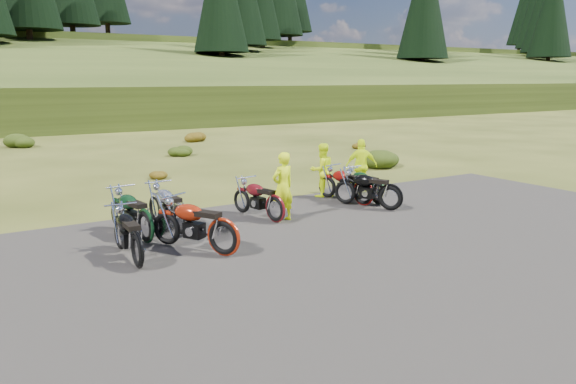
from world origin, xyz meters
TOP-DOWN VIEW (x-y plane):
  - ground at (0.00, 0.00)m, footprint 300.00×300.00m
  - gravel_pad at (0.00, -2.00)m, footprint 20.00×12.00m
  - hill_slope at (0.00, 50.00)m, footprint 300.00×45.97m
  - conifer_32 at (57.00, 54.00)m, footprint 6.60×6.60m
  - conifer_33 at (63.00, 60.00)m, footprint 6.16×6.16m
  - conifer_34 at (69.00, 66.00)m, footprint 5.72×5.72m
  - conifer_35 at (75.00, 72.00)m, footprint 5.28×5.28m
  - conifer_37 at (87.00, 53.00)m, footprint 7.48×7.48m
  - conifer_38 at (93.00, 59.00)m, footprint 7.04×7.04m
  - conifer_39 at (99.00, 65.00)m, footprint 6.60×6.60m
  - conifer_40 at (105.00, 71.00)m, footprint 6.16×6.16m
  - conifer_41 at (111.00, 77.00)m, footprint 5.72×5.72m
  - shrub_3 at (-3.30, 21.90)m, footprint 1.56×1.56m
  - shrub_4 at (-0.40, 9.20)m, footprint 0.77×0.77m
  - shrub_5 at (2.50, 14.50)m, footprint 1.03×1.03m
  - shrub_6 at (5.40, 19.80)m, footprint 1.30×1.30m
  - shrub_7 at (8.30, 7.10)m, footprint 1.56×1.56m
  - shrub_8 at (11.20, 12.40)m, footprint 0.77×0.77m
  - motorcycle_0 at (-3.90, -0.01)m, footprint 0.73×2.03m
  - motorcycle_1 at (-2.20, -0.18)m, footprint 1.73×2.30m
  - motorcycle_2 at (-3.25, 1.55)m, footprint 1.01×2.21m
  - motorcycle_3 at (-2.39, 1.71)m, footprint 0.85×2.16m
  - motorcycle_4 at (0.03, 1.58)m, footprint 1.04×2.07m
  - motorcycle_5 at (3.33, 1.06)m, footprint 1.48×2.16m
  - motorcycle_6 at (3.10, 1.92)m, footprint 1.10×2.13m
  - motorcycle_7 at (3.51, 1.77)m, footprint 0.76×1.93m
  - person_middle at (0.28, 1.63)m, footprint 0.69×0.52m
  - person_right_a at (2.81, 3.54)m, footprint 0.80×0.63m
  - person_right_b at (4.21, 3.40)m, footprint 1.06×0.82m

SIDE VIEW (x-z plane):
  - ground at x=0.00m, z-range 0.00..0.00m
  - gravel_pad at x=0.00m, z-range -0.02..0.02m
  - hill_slope at x=0.00m, z-range -4.69..4.69m
  - motorcycle_0 at x=-3.90m, z-range -0.53..0.53m
  - motorcycle_1 at x=-2.20m, z-range -0.58..0.58m
  - motorcycle_2 at x=-3.25m, z-range -0.56..0.56m
  - motorcycle_3 at x=-2.39m, z-range -0.55..0.55m
  - motorcycle_4 at x=0.03m, z-range -0.52..0.52m
  - motorcycle_5 at x=3.33m, z-range -0.54..0.54m
  - motorcycle_6 at x=3.10m, z-range -0.53..0.53m
  - motorcycle_7 at x=3.51m, z-range -0.50..0.50m
  - shrub_4 at x=-0.40m, z-range 0.00..0.45m
  - shrub_8 at x=11.20m, z-range 0.00..0.45m
  - shrub_5 at x=2.50m, z-range 0.00..0.61m
  - shrub_6 at x=5.40m, z-range 0.00..0.77m
  - shrub_3 at x=-3.30m, z-range 0.00..0.92m
  - shrub_7 at x=8.30m, z-range 0.00..0.92m
  - person_right_a at x=2.81m, z-range 0.00..1.61m
  - person_right_b at x=4.21m, z-range 0.00..1.68m
  - person_middle at x=0.28m, z-range 0.00..1.73m
  - conifer_32 at x=57.00m, z-range 6.37..23.37m
  - conifer_33 at x=63.00m, z-range 7.56..23.56m
  - conifer_37 at x=87.00m, z-range 6.17..25.17m
  - conifer_34 at x=69.00m, z-range 8.76..23.76m
  - conifer_38 at x=93.00m, z-range 7.37..25.37m
  - conifer_35 at x=75.00m, z-range 9.95..23.95m
  - conifer_39 at x=99.00m, z-range 8.56..25.56m
  - conifer_41 at x=111.00m, z-range 10.15..25.15m
  - conifer_40 at x=105.00m, z-range 9.76..25.76m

